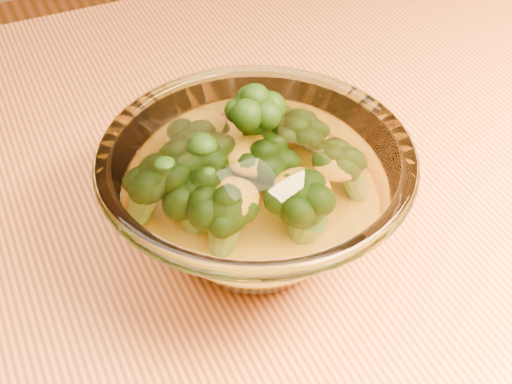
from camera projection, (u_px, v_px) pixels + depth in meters
The scene contains 4 objects.
table at pixel (355, 325), 0.55m from camera, with size 1.20×0.80×0.75m.
glass_bowl at pixel (256, 197), 0.45m from camera, with size 0.19×0.19×0.09m.
cheese_sauce at pixel (256, 218), 0.46m from camera, with size 0.11×0.11×0.03m, color orange.
broccoli_heap at pixel (241, 173), 0.45m from camera, with size 0.14×0.12×0.08m.
Camera 1 is at (-0.21, -0.28, 1.10)m, focal length 50.00 mm.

